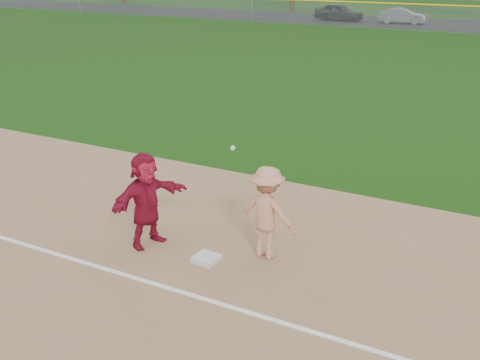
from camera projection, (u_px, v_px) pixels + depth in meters
The scene contains 7 objects.
ground at pixel (201, 271), 11.00m from camera, with size 160.00×160.00×0.00m, color #163F0C.
foul_line at pixel (176, 290), 10.33m from camera, with size 60.00×0.10×0.01m, color white.
first_base at pixel (206, 259), 11.32m from camera, with size 0.44×0.44×0.10m, color silver.
base_runner at pixel (146, 200), 11.69m from camera, with size 1.76×0.56×1.90m, color maroon.
car_left at pixel (339, 12), 53.65m from camera, with size 1.77×4.39×1.50m, color black.
car_mid at pixel (402, 16), 51.33m from camera, with size 1.36×3.89×1.28m, color slate.
first_base_play at pixel (267, 213), 11.20m from camera, with size 1.20×0.90×2.28m.
Camera 1 is at (5.32, -8.16, 5.41)m, focal length 45.00 mm.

